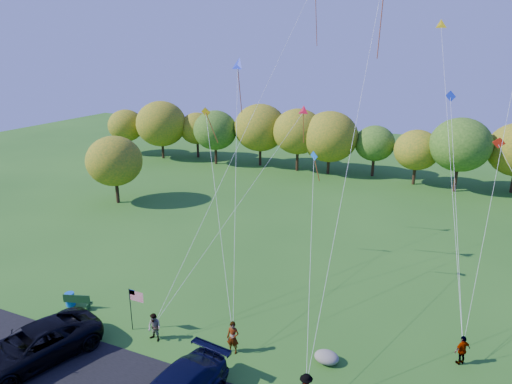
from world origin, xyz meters
TOP-DOWN VIEW (x-y plane):
  - ground at (0.00, 0.00)m, footprint 140.00×140.00m
  - treeline at (2.16, 36.15)m, footprint 77.16×27.90m
  - minivan_dark at (-9.04, -3.60)m, footprint 4.86×7.17m
  - flyer_a at (-0.17, 1.18)m, footprint 0.71×0.51m
  - flyer_b at (-4.55, 0.36)m, footprint 0.87×0.72m
  - flyer_d at (10.81, 5.10)m, footprint 0.95×0.94m
  - park_bench at (-10.83, 1.10)m, footprint 1.63×0.80m
  - trash_barrel at (-11.51, 1.15)m, footprint 0.57×0.57m
  - flag_assembly at (-6.04, 0.66)m, footprint 0.97×0.63m
  - boulder_near at (4.55, 2.40)m, footprint 1.26×0.99m
  - kites_aloft at (2.49, 13.77)m, footprint 19.18×9.54m

SIDE VIEW (x-z plane):
  - ground at x=0.00m, z-range 0.00..0.00m
  - boulder_near at x=4.55m, z-range 0.00..0.63m
  - trash_barrel at x=-11.51m, z-range 0.00..0.85m
  - park_bench at x=-10.83m, z-range 0.03..0.96m
  - flyer_d at x=10.81m, z-range 0.00..1.61m
  - flyer_b at x=-4.55m, z-range 0.00..1.62m
  - flyer_a at x=-0.17m, z-range 0.00..1.81m
  - minivan_dark at x=-9.04m, z-range 0.06..1.89m
  - flag_assembly at x=-6.04m, z-range 0.66..3.28m
  - treeline at x=2.16m, z-range 0.56..9.08m
  - kites_aloft at x=2.49m, z-range 10.55..24.07m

